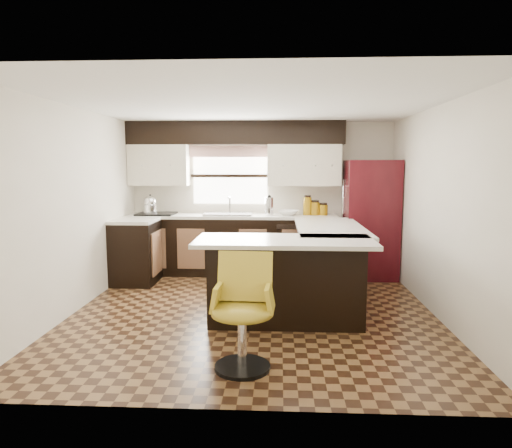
# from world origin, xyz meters

# --- Properties ---
(floor) EXTENTS (4.40, 4.40, 0.00)m
(floor) POSITION_xyz_m (0.00, 0.00, 0.00)
(floor) COLOR #49301A
(floor) RESTS_ON ground
(ceiling) EXTENTS (4.40, 4.40, 0.00)m
(ceiling) POSITION_xyz_m (0.00, 0.00, 2.40)
(ceiling) COLOR silver
(ceiling) RESTS_ON wall_back
(wall_back) EXTENTS (4.40, 0.00, 4.40)m
(wall_back) POSITION_xyz_m (0.00, 2.20, 1.20)
(wall_back) COLOR beige
(wall_back) RESTS_ON floor
(wall_front) EXTENTS (4.40, 0.00, 4.40)m
(wall_front) POSITION_xyz_m (0.00, -2.20, 1.20)
(wall_front) COLOR beige
(wall_front) RESTS_ON floor
(wall_left) EXTENTS (0.00, 4.40, 4.40)m
(wall_left) POSITION_xyz_m (-2.10, 0.00, 1.20)
(wall_left) COLOR beige
(wall_left) RESTS_ON floor
(wall_right) EXTENTS (0.00, 4.40, 4.40)m
(wall_right) POSITION_xyz_m (2.10, 0.00, 1.20)
(wall_right) COLOR beige
(wall_right) RESTS_ON floor
(base_cab_back) EXTENTS (3.30, 0.60, 0.90)m
(base_cab_back) POSITION_xyz_m (-0.45, 1.90, 0.45)
(base_cab_back) COLOR black
(base_cab_back) RESTS_ON floor
(base_cab_left) EXTENTS (0.60, 0.70, 0.90)m
(base_cab_left) POSITION_xyz_m (-1.80, 1.25, 0.45)
(base_cab_left) COLOR black
(base_cab_left) RESTS_ON floor
(counter_back) EXTENTS (3.30, 0.60, 0.04)m
(counter_back) POSITION_xyz_m (-0.45, 1.90, 0.92)
(counter_back) COLOR silver
(counter_back) RESTS_ON base_cab_back
(counter_left) EXTENTS (0.60, 0.70, 0.04)m
(counter_left) POSITION_xyz_m (-1.80, 1.25, 0.92)
(counter_left) COLOR silver
(counter_left) RESTS_ON base_cab_left
(soffit) EXTENTS (3.40, 0.35, 0.36)m
(soffit) POSITION_xyz_m (-0.40, 2.03, 2.22)
(soffit) COLOR black
(soffit) RESTS_ON wall_back
(upper_cab_left) EXTENTS (0.94, 0.35, 0.64)m
(upper_cab_left) POSITION_xyz_m (-1.62, 2.03, 1.72)
(upper_cab_left) COLOR beige
(upper_cab_left) RESTS_ON wall_back
(upper_cab_right) EXTENTS (1.14, 0.35, 0.64)m
(upper_cab_right) POSITION_xyz_m (0.68, 2.03, 1.72)
(upper_cab_right) COLOR beige
(upper_cab_right) RESTS_ON wall_back
(window_pane) EXTENTS (1.20, 0.02, 0.90)m
(window_pane) POSITION_xyz_m (-0.50, 2.18, 1.55)
(window_pane) COLOR white
(window_pane) RESTS_ON wall_back
(valance) EXTENTS (1.30, 0.06, 0.18)m
(valance) POSITION_xyz_m (-0.50, 2.14, 1.94)
(valance) COLOR #D19B93
(valance) RESTS_ON wall_back
(sink) EXTENTS (0.75, 0.45, 0.03)m
(sink) POSITION_xyz_m (-0.50, 1.88, 0.96)
(sink) COLOR #B2B2B7
(sink) RESTS_ON counter_back
(dishwasher) EXTENTS (0.58, 0.03, 0.78)m
(dishwasher) POSITION_xyz_m (0.55, 1.61, 0.43)
(dishwasher) COLOR black
(dishwasher) RESTS_ON floor
(cooktop) EXTENTS (0.58, 0.50, 0.02)m
(cooktop) POSITION_xyz_m (-1.65, 1.88, 0.96)
(cooktop) COLOR black
(cooktop) RESTS_ON counter_back
(peninsula_long) EXTENTS (0.60, 1.95, 0.90)m
(peninsula_long) POSITION_xyz_m (0.90, 0.62, 0.45)
(peninsula_long) COLOR black
(peninsula_long) RESTS_ON floor
(peninsula_return) EXTENTS (1.65, 0.60, 0.90)m
(peninsula_return) POSITION_xyz_m (0.38, -0.35, 0.45)
(peninsula_return) COLOR black
(peninsula_return) RESTS_ON floor
(counter_pen_long) EXTENTS (0.84, 1.95, 0.04)m
(counter_pen_long) POSITION_xyz_m (0.95, 0.62, 0.92)
(counter_pen_long) COLOR silver
(counter_pen_long) RESTS_ON peninsula_long
(counter_pen_return) EXTENTS (1.89, 0.84, 0.04)m
(counter_pen_return) POSITION_xyz_m (0.35, -0.44, 0.92)
(counter_pen_return) COLOR silver
(counter_pen_return) RESTS_ON peninsula_return
(refrigerator) EXTENTS (0.77, 0.74, 1.80)m
(refrigerator) POSITION_xyz_m (1.69, 1.80, 0.90)
(refrigerator) COLOR #3C0A0F
(refrigerator) RESTS_ON floor
(bar_chair) EXTENTS (0.55, 0.55, 0.98)m
(bar_chair) POSITION_xyz_m (-0.01, -1.54, 0.49)
(bar_chair) COLOR gold
(bar_chair) RESTS_ON floor
(kettle) EXTENTS (0.22, 0.22, 0.29)m
(kettle) POSITION_xyz_m (-1.74, 1.88, 1.12)
(kettle) COLOR silver
(kettle) RESTS_ON cooktop
(percolator) EXTENTS (0.14, 0.14, 0.28)m
(percolator) POSITION_xyz_m (0.14, 1.90, 1.08)
(percolator) COLOR silver
(percolator) RESTS_ON counter_back
(mixing_bowl) EXTENTS (0.40, 0.40, 0.08)m
(mixing_bowl) POSITION_xyz_m (0.44, 1.90, 0.98)
(mixing_bowl) COLOR white
(mixing_bowl) RESTS_ON counter_back
(canister_large) EXTENTS (0.13, 0.13, 0.28)m
(canister_large) POSITION_xyz_m (0.74, 1.92, 1.08)
(canister_large) COLOR #89600A
(canister_large) RESTS_ON counter_back
(canister_med) EXTENTS (0.14, 0.14, 0.20)m
(canister_med) POSITION_xyz_m (0.86, 1.92, 1.05)
(canister_med) COLOR #89600A
(canister_med) RESTS_ON counter_back
(canister_small) EXTENTS (0.14, 0.14, 0.16)m
(canister_small) POSITION_xyz_m (0.99, 1.92, 1.03)
(canister_small) COLOR #89600A
(canister_small) RESTS_ON counter_back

